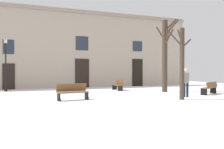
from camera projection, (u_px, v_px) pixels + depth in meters
ground_plane at (125, 99)px, 14.80m from camera, size 38.11×38.11×0.00m
building_facade at (79, 48)px, 24.16m from camera, size 23.82×0.60×7.34m
tree_center at (182, 61)px, 14.21m from camera, size 1.97×1.63×3.99m
tree_foreground at (165, 53)px, 19.27m from camera, size 1.20×1.95×5.46m
streetlamp at (6, 59)px, 19.81m from camera, size 0.30×0.30×4.17m
bench_far_corner at (73, 92)px, 14.01m from camera, size 1.78×0.68×0.91m
bench_by_litter_bin at (118, 85)px, 20.90m from camera, size 0.63×1.66×0.87m
bench_near_lamp at (210, 88)px, 17.40m from camera, size 1.88×1.27×0.84m
person_crossing_plaza at (186, 81)px, 15.63m from camera, size 0.44×0.40×1.76m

